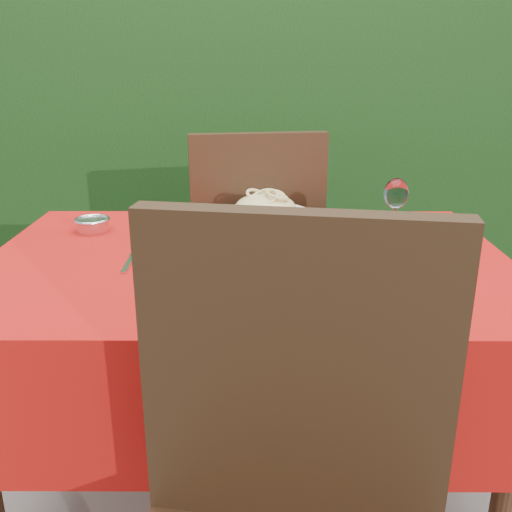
{
  "coord_description": "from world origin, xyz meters",
  "views": [
    {
      "loc": [
        0.02,
        -1.3,
        1.21
      ],
      "look_at": [
        0.02,
        -0.05,
        0.77
      ],
      "focal_mm": 40.0,
      "sensor_mm": 36.0,
      "label": 1
    }
  ],
  "objects_px": {
    "water_glass": "(419,239)",
    "steel_ramekin": "(93,225)",
    "pizza_plate": "(260,264)",
    "pasta_plate": "(265,212)",
    "chair_far": "(254,249)",
    "fork": "(128,263)",
    "wine_glass": "(396,196)"
  },
  "relations": [
    {
      "from": "water_glass",
      "to": "steel_ramekin",
      "type": "distance_m",
      "value": 0.87
    },
    {
      "from": "pizza_plate",
      "to": "pasta_plate",
      "type": "bearing_deg",
      "value": 87.89
    },
    {
      "from": "chair_far",
      "to": "fork",
      "type": "distance_m",
      "value": 0.76
    },
    {
      "from": "wine_glass",
      "to": "steel_ramekin",
      "type": "xyz_separation_m",
      "value": [
        -0.82,
        0.05,
        -0.1
      ]
    },
    {
      "from": "wine_glass",
      "to": "fork",
      "type": "bearing_deg",
      "value": -161.75
    },
    {
      "from": "wine_glass",
      "to": "fork",
      "type": "distance_m",
      "value": 0.71
    },
    {
      "from": "pizza_plate",
      "to": "pasta_plate",
      "type": "distance_m",
      "value": 0.44
    },
    {
      "from": "wine_glass",
      "to": "steel_ramekin",
      "type": "height_order",
      "value": "wine_glass"
    },
    {
      "from": "pasta_plate",
      "to": "water_glass",
      "type": "distance_m",
      "value": 0.47
    },
    {
      "from": "pizza_plate",
      "to": "fork",
      "type": "distance_m",
      "value": 0.32
    },
    {
      "from": "chair_far",
      "to": "wine_glass",
      "type": "relative_size",
      "value": 6.14
    },
    {
      "from": "chair_far",
      "to": "water_glass",
      "type": "xyz_separation_m",
      "value": [
        0.4,
        -0.6,
        0.23
      ]
    },
    {
      "from": "fork",
      "to": "chair_far",
      "type": "bearing_deg",
      "value": 66.01
    },
    {
      "from": "chair_far",
      "to": "water_glass",
      "type": "relative_size",
      "value": 10.93
    },
    {
      "from": "pizza_plate",
      "to": "chair_far",
      "type": "bearing_deg",
      "value": 91.5
    },
    {
      "from": "pasta_plate",
      "to": "water_glass",
      "type": "height_order",
      "value": "water_glass"
    },
    {
      "from": "water_glass",
      "to": "fork",
      "type": "height_order",
      "value": "water_glass"
    },
    {
      "from": "chair_far",
      "to": "steel_ramekin",
      "type": "xyz_separation_m",
      "value": [
        -0.44,
        -0.4,
        0.2
      ]
    },
    {
      "from": "pasta_plate",
      "to": "fork",
      "type": "relative_size",
      "value": 1.75
    },
    {
      "from": "wine_glass",
      "to": "chair_far",
      "type": "bearing_deg",
      "value": 129.73
    },
    {
      "from": "water_glass",
      "to": "wine_glass",
      "type": "height_order",
      "value": "wine_glass"
    },
    {
      "from": "water_glass",
      "to": "steel_ramekin",
      "type": "bearing_deg",
      "value": 166.78
    },
    {
      "from": "pasta_plate",
      "to": "steel_ramekin",
      "type": "xyz_separation_m",
      "value": [
        -0.48,
        -0.09,
        -0.01
      ]
    },
    {
      "from": "pizza_plate",
      "to": "fork",
      "type": "height_order",
      "value": "pizza_plate"
    },
    {
      "from": "wine_glass",
      "to": "water_glass",
      "type": "bearing_deg",
      "value": -79.92
    },
    {
      "from": "water_glass",
      "to": "fork",
      "type": "bearing_deg",
      "value": -174.27
    },
    {
      "from": "chair_far",
      "to": "steel_ramekin",
      "type": "distance_m",
      "value": 0.63
    },
    {
      "from": "pasta_plate",
      "to": "wine_glass",
      "type": "xyz_separation_m",
      "value": [
        0.34,
        -0.14,
        0.08
      ]
    },
    {
      "from": "water_glass",
      "to": "fork",
      "type": "distance_m",
      "value": 0.7
    },
    {
      "from": "pasta_plate",
      "to": "steel_ramekin",
      "type": "bearing_deg",
      "value": -169.11
    },
    {
      "from": "chair_far",
      "to": "pasta_plate",
      "type": "xyz_separation_m",
      "value": [
        0.04,
        -0.31,
        0.22
      ]
    },
    {
      "from": "chair_far",
      "to": "steel_ramekin",
      "type": "bearing_deg",
      "value": 33.57
    }
  ]
}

